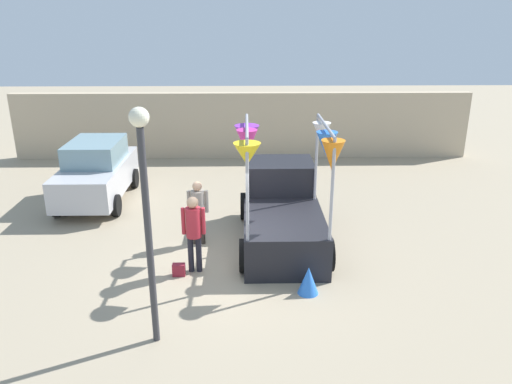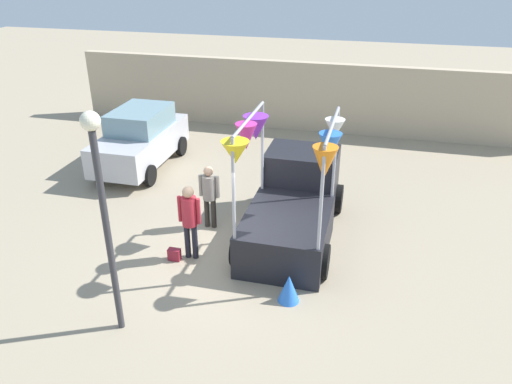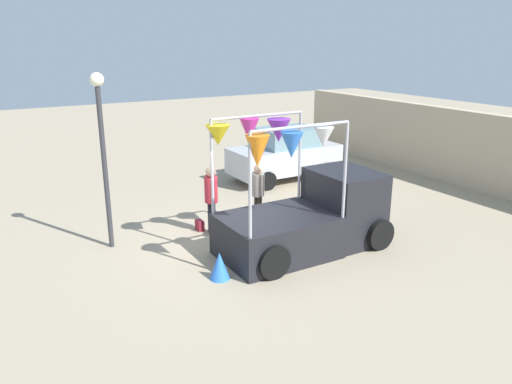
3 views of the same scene
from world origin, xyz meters
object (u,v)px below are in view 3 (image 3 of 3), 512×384
object	(u,v)px
parked_car	(285,154)
street_lamp	(102,138)
folded_kite_bundle_azure	(220,266)
person_vendor	(258,188)
vendor_truck	(311,212)
person_customer	(211,193)
handbag	(200,225)

from	to	relation	value
parked_car	street_lamp	world-z (taller)	street_lamp
folded_kite_bundle_azure	person_vendor	bearing A→B (deg)	135.60
vendor_truck	street_lamp	world-z (taller)	street_lamp
person_customer	handbag	bearing A→B (deg)	-150.26
folded_kite_bundle_azure	handbag	bearing A→B (deg)	164.08
vendor_truck	person_vendor	distance (m)	2.11
person_customer	street_lamp	bearing A→B (deg)	-100.32
handbag	person_vendor	bearing A→B (deg)	79.18
handbag	street_lamp	size ratio (longest dim) A/B	0.07
street_lamp	parked_car	bearing A→B (deg)	112.66
person_customer	handbag	world-z (taller)	person_customer
vendor_truck	parked_car	xyz separation A→B (m)	(-5.49, 2.92, 0.04)
parked_car	person_customer	xyz separation A→B (m)	(3.44, -4.61, 0.15)
vendor_truck	person_customer	bearing A→B (deg)	-140.54
person_vendor	folded_kite_bundle_azure	xyz separation A→B (m)	(2.49, -2.43, -0.70)
vendor_truck	folded_kite_bundle_azure	bearing A→B (deg)	-81.63
vendor_truck	parked_car	size ratio (longest dim) A/B	1.04
parked_car	handbag	xyz separation A→B (m)	(3.09, -4.81, -0.80)
person_customer	street_lamp	xyz separation A→B (m)	(-0.46, -2.52, 1.62)
parked_car	person_vendor	xyz separation A→B (m)	(3.40, -3.17, 0.06)
street_lamp	folded_kite_bundle_azure	bearing A→B (deg)	27.67
person_customer	street_lamp	size ratio (longest dim) A/B	0.43
parked_car	folded_kite_bundle_azure	size ratio (longest dim) A/B	6.67
person_customer	person_vendor	world-z (taller)	person_customer
vendor_truck	folded_kite_bundle_azure	xyz separation A→B (m)	(0.40, -2.69, -0.61)
parked_car	person_vendor	distance (m)	4.65
person_vendor	street_lamp	xyz separation A→B (m)	(-0.42, -3.96, 1.71)
person_vendor	parked_car	bearing A→B (deg)	136.99
vendor_truck	street_lamp	bearing A→B (deg)	-120.81
street_lamp	folded_kite_bundle_azure	size ratio (longest dim) A/B	7.01
vendor_truck	person_vendor	xyz separation A→B (m)	(-2.09, -0.25, 0.09)
person_customer	parked_car	bearing A→B (deg)	126.72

